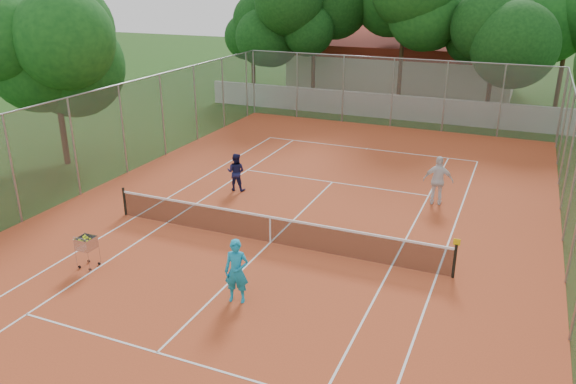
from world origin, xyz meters
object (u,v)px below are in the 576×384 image
at_px(clubhouse, 403,61).
at_px(player_far_right, 438,181).
at_px(tennis_net, 270,229).
at_px(ball_hopper, 87,251).
at_px(player_near, 237,271).
at_px(player_far_left, 236,172).

height_order(clubhouse, player_far_right, clubhouse).
bearing_deg(tennis_net, ball_hopper, -139.80).
xyz_separation_m(tennis_net, player_near, (0.68, -3.62, 0.42)).
distance_m(player_far_left, player_far_right, 8.09).
bearing_deg(player_far_right, tennis_net, 44.59).
distance_m(player_far_left, ball_hopper, 7.73).
relative_size(player_far_left, ball_hopper, 1.45).
height_order(player_near, ball_hopper, player_near).
height_order(player_near, player_far_right, player_far_right).
bearing_deg(player_far_left, ball_hopper, 75.37).
bearing_deg(tennis_net, clubhouse, 93.95).
distance_m(tennis_net, clubhouse, 29.12).
xyz_separation_m(tennis_net, player_far_right, (4.53, 5.64, 0.48)).
distance_m(player_near, player_far_right, 10.03).
xyz_separation_m(clubhouse, player_far_right, (6.53, -23.36, -1.21)).
distance_m(player_near, player_far_left, 8.59).
relative_size(tennis_net, player_far_left, 7.50).
relative_size(player_near, player_far_right, 0.94).
bearing_deg(tennis_net, player_far_right, 51.25).
xyz_separation_m(player_near, player_far_left, (-4.06, 7.57, -0.12)).
relative_size(clubhouse, ball_hopper, 15.02).
xyz_separation_m(clubhouse, player_far_left, (-1.38, -25.05, -1.39)).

